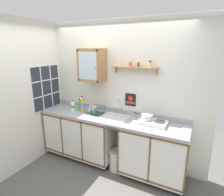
% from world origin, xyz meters
% --- Properties ---
extents(floor, '(5.71, 5.71, 0.00)m').
position_xyz_m(floor, '(0.00, 0.00, 0.00)').
color(floor, '#565451').
rests_on(floor, ground).
extents(back_wall, '(3.31, 0.07, 2.61)m').
position_xyz_m(back_wall, '(0.00, 0.65, 1.32)').
color(back_wall, silver).
rests_on(back_wall, ground).
extents(side_wall_left, '(0.05, 3.43, 2.61)m').
position_xyz_m(side_wall_left, '(-1.38, -0.29, 1.31)').
color(side_wall_left, silver).
rests_on(side_wall_left, ground).
extents(lower_cabinet_run, '(1.41, 0.58, 0.91)m').
position_xyz_m(lower_cabinet_run, '(-0.64, 0.34, 0.46)').
color(lower_cabinet_run, black).
rests_on(lower_cabinet_run, ground).
extents(lower_cabinet_run_right, '(1.05, 0.58, 0.91)m').
position_xyz_m(lower_cabinet_run_right, '(0.82, 0.34, 0.46)').
color(lower_cabinet_run_right, black).
rests_on(lower_cabinet_run_right, ground).
extents(countertop, '(2.67, 0.60, 0.03)m').
position_xyz_m(countertop, '(0.00, 0.34, 0.93)').
color(countertop, '#9EA3A8').
rests_on(countertop, lower_cabinet_run).
extents(backsplash, '(2.67, 0.02, 0.08)m').
position_xyz_m(backsplash, '(0.00, 0.62, 0.98)').
color(backsplash, '#9EA3A8').
rests_on(backsplash, countertop).
extents(sink, '(0.49, 0.46, 0.49)m').
position_xyz_m(sink, '(0.09, 0.38, 0.93)').
color(sink, silver).
rests_on(sink, countertop).
extents(hot_plate_stove, '(0.44, 0.27, 0.07)m').
position_xyz_m(hot_plate_stove, '(0.77, 0.36, 0.98)').
color(hot_plate_stove, silver).
rests_on(hot_plate_stove, countertop).
extents(saucepan, '(0.33, 0.18, 0.08)m').
position_xyz_m(saucepan, '(0.66, 0.38, 1.05)').
color(saucepan, silver).
rests_on(saucepan, hot_plate_stove).
extents(bottle_soda_green_0, '(0.07, 0.07, 0.24)m').
position_xyz_m(bottle_soda_green_0, '(-0.68, 0.41, 1.05)').
color(bottle_soda_green_0, '#4CB266').
rests_on(bottle_soda_green_0, countertop).
extents(bottle_opaque_white_1, '(0.08, 0.08, 0.23)m').
position_xyz_m(bottle_opaque_white_1, '(-0.77, 0.30, 1.05)').
color(bottle_opaque_white_1, white).
rests_on(bottle_opaque_white_1, countertop).
extents(bottle_juice_amber_2, '(0.07, 0.07, 0.32)m').
position_xyz_m(bottle_juice_amber_2, '(-0.58, 0.35, 1.09)').
color(bottle_juice_amber_2, gold).
rests_on(bottle_juice_amber_2, countertop).
extents(dish_rack, '(0.33, 0.22, 0.17)m').
position_xyz_m(dish_rack, '(-0.33, 0.38, 0.98)').
color(dish_rack, '#333338').
rests_on(dish_rack, countertop).
extents(mug, '(0.12, 0.10, 0.10)m').
position_xyz_m(mug, '(-0.31, 0.36, 0.99)').
color(mug, '#337259').
rests_on(mug, countertop).
extents(wall_cabinet, '(0.45, 0.33, 0.58)m').
position_xyz_m(wall_cabinet, '(-0.41, 0.47, 1.82)').
color(wall_cabinet, '#996B42').
extents(spice_shelf, '(0.79, 0.14, 0.23)m').
position_xyz_m(spice_shelf, '(0.36, 0.56, 1.82)').
color(spice_shelf, '#996B42').
extents(warning_sign, '(0.20, 0.01, 0.23)m').
position_xyz_m(warning_sign, '(0.28, 0.62, 1.22)').
color(warning_sign, black).
extents(window, '(0.03, 0.72, 0.88)m').
position_xyz_m(window, '(-1.35, 0.24, 1.37)').
color(window, '#262D38').
extents(trash_bin, '(0.26, 0.26, 0.37)m').
position_xyz_m(trash_bin, '(0.18, 0.24, 0.19)').
color(trash_bin, silver).
rests_on(trash_bin, ground).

